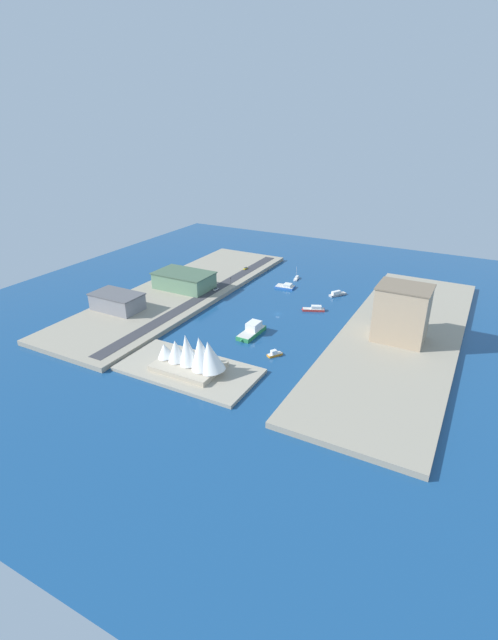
# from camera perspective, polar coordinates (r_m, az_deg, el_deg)

# --- Properties ---
(ground_plane) EXTENTS (440.00, 440.00, 0.00)m
(ground_plane) POSITION_cam_1_polar(r_m,az_deg,el_deg) (322.85, 3.63, 0.79)
(ground_plane) COLOR navy
(quay_west) EXTENTS (70.00, 240.00, 3.18)m
(quay_west) POSITION_cam_1_polar(r_m,az_deg,el_deg) (300.41, 18.49, -2.05)
(quay_west) COLOR #9E937F
(quay_west) RESTS_ON ground_plane
(quay_east) EXTENTS (70.00, 240.00, 3.18)m
(quay_east) POSITION_cam_1_polar(r_m,az_deg,el_deg) (363.11, -8.63, 3.56)
(quay_east) COLOR #9E937F
(quay_east) RESTS_ON ground_plane
(peninsula_point) EXTENTS (77.19, 39.41, 2.00)m
(peninsula_point) POSITION_cam_1_polar(r_m,az_deg,el_deg) (252.89, -7.61, -6.24)
(peninsula_point) COLOR #A89E89
(peninsula_point) RESTS_ON ground_plane
(road_strip) EXTENTS (9.42, 228.00, 0.15)m
(road_strip) POSITION_cam_1_polar(r_m,az_deg,el_deg) (349.56, -5.52, 3.19)
(road_strip) COLOR #38383D
(road_strip) RESTS_ON quay_east
(water_taxi_orange) EXTENTS (7.93, 9.55, 3.74)m
(water_taxi_orange) POSITION_cam_1_polar(r_m,az_deg,el_deg) (266.54, 3.24, -4.27)
(water_taxi_orange) COLOR orange
(water_taxi_orange) RESTS_ON ground_plane
(ferry_green_doubledeck) EXTENTS (9.67, 26.16, 7.69)m
(ferry_green_doubledeck) POSITION_cam_1_polar(r_m,az_deg,el_deg) (290.94, 0.39, -1.31)
(ferry_green_doubledeck) COLOR #2D8C4C
(ferry_green_doubledeck) RESTS_ON ground_plane
(yacht_sleek_gray) EXTENTS (11.11, 14.54, 3.95)m
(yacht_sleek_gray) POSITION_cam_1_polar(r_m,az_deg,el_deg) (361.39, 11.05, 3.26)
(yacht_sleek_gray) COLOR #999EA3
(yacht_sleek_gray) RESTS_ON ground_plane
(tugboat_red) EXTENTS (16.63, 10.48, 4.02)m
(tugboat_red) POSITION_cam_1_polar(r_m,az_deg,el_deg) (330.01, 8.22, 1.40)
(tugboat_red) COLOR red
(tugboat_red) RESTS_ON ground_plane
(sailboat_small_white) EXTENTS (4.67, 11.82, 11.38)m
(sailboat_small_white) POSITION_cam_1_polar(r_m,az_deg,el_deg) (393.45, 5.99, 5.26)
(sailboat_small_white) COLOR white
(sailboat_small_white) RESTS_ON ground_plane
(catamaran_blue) EXTENTS (16.73, 10.65, 3.74)m
(catamaran_blue) POSITION_cam_1_polar(r_m,az_deg,el_deg) (372.15, 4.65, 4.24)
(catamaran_blue) COLOR blue
(catamaran_blue) RESTS_ON ground_plane
(terminal_long_green) EXTENTS (45.41, 28.47, 12.86)m
(terminal_long_green) POSITION_cam_1_polar(r_m,az_deg,el_deg) (363.97, -8.18, 4.99)
(terminal_long_green) COLOR slate
(terminal_long_green) RESTS_ON quay_east
(apartment_midrise_tan) EXTENTS (31.10, 24.86, 34.47)m
(apartment_midrise_tan) POSITION_cam_1_polar(r_m,az_deg,el_deg) (286.87, 18.67, 0.81)
(apartment_midrise_tan) COLOR tan
(apartment_midrise_tan) RESTS_ON quay_west
(warehouse_low_gray) EXTENTS (35.76, 21.55, 11.89)m
(warehouse_low_gray) POSITION_cam_1_polar(r_m,az_deg,el_deg) (332.77, -16.26, 2.27)
(warehouse_low_gray) COLOR gray
(warehouse_low_gray) RESTS_ON quay_east
(taxi_yellow_cab) EXTENTS (1.88, 5.16, 1.56)m
(taxi_yellow_cab) POSITION_cam_1_polar(r_m,az_deg,el_deg) (407.53, -0.43, 6.53)
(taxi_yellow_cab) COLOR black
(taxi_yellow_cab) RESTS_ON road_strip
(van_white) EXTENTS (2.16, 4.87, 1.66)m
(van_white) POSITION_cam_1_polar(r_m,az_deg,el_deg) (357.75, -4.20, 3.89)
(van_white) COLOR black
(van_white) RESTS_ON road_strip
(traffic_light_waterfront) EXTENTS (0.36, 0.36, 6.50)m
(traffic_light_waterfront) POSITION_cam_1_polar(r_m,az_deg,el_deg) (367.30, -2.31, 5.05)
(traffic_light_waterfront) COLOR black
(traffic_light_waterfront) RESTS_ON quay_east
(opera_landmark) EXTENTS (43.99, 25.31, 21.78)m
(opera_landmark) POSITION_cam_1_polar(r_m,az_deg,el_deg) (245.85, -6.96, -4.47)
(opera_landmark) COLOR #BCAD93
(opera_landmark) RESTS_ON peninsula_point
(park_tree_cluster) EXTENTS (10.48, 24.69, 9.19)m
(park_tree_cluster) POSITION_cam_1_polar(r_m,az_deg,el_deg) (310.68, 18.24, 0.35)
(park_tree_cluster) COLOR brown
(park_tree_cluster) RESTS_ON quay_west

